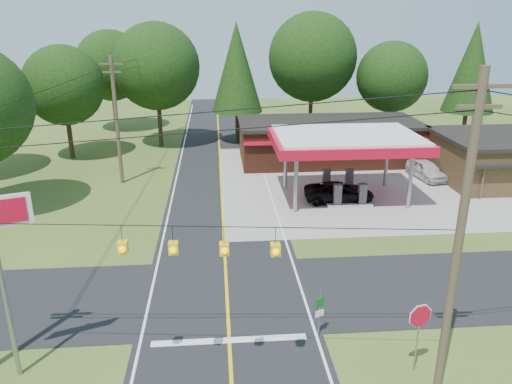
{
  "coord_description": "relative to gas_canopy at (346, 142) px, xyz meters",
  "views": [
    {
      "loc": [
        -0.33,
        -21.2,
        12.88
      ],
      "look_at": [
        2.0,
        7.0,
        2.8
      ],
      "focal_mm": 35.0,
      "sensor_mm": 36.0,
      "label": 1
    }
  ],
  "objects": [
    {
      "name": "treeline_backdrop",
      "position": [
        -8.18,
        11.01,
        3.22
      ],
      "size": [
        70.27,
        51.59,
        13.3
      ],
      "color": "#332316",
      "rests_on": "ground"
    },
    {
      "name": "lane_center_yellow",
      "position": [
        -9.0,
        -13.0,
        -4.24
      ],
      "size": [
        0.15,
        110.0,
        0.0
      ],
      "primitive_type": "cube",
      "color": "yellow",
      "rests_on": "main_highway"
    },
    {
      "name": "octagonal_stop_sign",
      "position": [
        -2.0,
        -19.01,
        -2.06
      ],
      "size": [
        0.98,
        0.27,
        2.92
      ],
      "color": "gray",
      "rests_on": "ground"
    },
    {
      "name": "ground",
      "position": [
        -9.0,
        -13.0,
        -4.27
      ],
      "size": [
        120.0,
        120.0,
        0.0
      ],
      "primitive_type": "plane",
      "color": "#38531D",
      "rests_on": "ground"
    },
    {
      "name": "main_highway",
      "position": [
        -9.0,
        -13.0,
        -4.26
      ],
      "size": [
        8.0,
        120.0,
        0.02
      ],
      "primitive_type": "cube",
      "color": "black",
      "rests_on": "ground"
    },
    {
      "name": "route_sign_post",
      "position": [
        -5.2,
        -16.52,
        -3.03
      ],
      "size": [
        0.4,
        0.21,
        2.09
      ],
      "color": "gray",
      "rests_on": "ground"
    },
    {
      "name": "cross_road",
      "position": [
        -9.0,
        -13.0,
        -4.25
      ],
      "size": [
        70.0,
        7.0,
        0.02
      ],
      "primitive_type": "cube",
      "color": "black",
      "rests_on": "ground"
    },
    {
      "name": "gas_canopy",
      "position": [
        0.0,
        0.0,
        0.0
      ],
      "size": [
        10.6,
        7.4,
        4.88
      ],
      "color": "gray",
      "rests_on": "ground"
    },
    {
      "name": "suv_car",
      "position": [
        -0.5,
        -0.69,
        -3.57
      ],
      "size": [
        5.26,
        5.26,
        1.39
      ],
      "primitive_type": "imported",
      "rotation": [
        0.0,
        0.0,
        1.52
      ],
      "color": "black",
      "rests_on": "ground"
    },
    {
      "name": "utility_pole_north",
      "position": [
        -15.5,
        22.0,
        0.48
      ],
      "size": [
        0.3,
        0.3,
        9.5
      ],
      "color": "#473828",
      "rests_on": "ground"
    },
    {
      "name": "convenience_store",
      "position": [
        1.0,
        9.98,
        -2.35
      ],
      "size": [
        16.4,
        7.55,
        3.8
      ],
      "color": "#562718",
      "rests_on": "ground"
    },
    {
      "name": "utility_pole_near_right",
      "position": [
        -1.5,
        -20.0,
        1.69
      ],
      "size": [
        1.8,
        0.3,
        11.5
      ],
      "color": "#473828",
      "rests_on": "ground"
    },
    {
      "name": "utility_pole_far_left",
      "position": [
        -17.0,
        5.0,
        0.93
      ],
      "size": [
        1.8,
        0.3,
        10.0
      ],
      "color": "#473828",
      "rests_on": "ground"
    },
    {
      "name": "sedan_car",
      "position": [
        8.0,
        4.0,
        -3.52
      ],
      "size": [
        4.98,
        4.98,
        1.49
      ],
      "primitive_type": "imported",
      "rotation": [
        0.0,
        0.0,
        0.15
      ],
      "color": "silver",
      "rests_on": "ground"
    },
    {
      "name": "overhead_beacons",
      "position": [
        -10.0,
        -19.0,
        1.95
      ],
      "size": [
        17.04,
        2.04,
        1.03
      ],
      "color": "black",
      "rests_on": "ground"
    }
  ]
}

